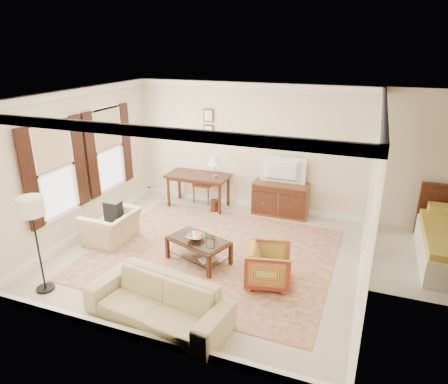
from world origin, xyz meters
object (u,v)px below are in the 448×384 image
Objects in this scene: club_armchair at (111,222)px; sofa at (157,295)px; writing_desk at (198,179)px; coffee_table at (198,244)px; tv at (282,162)px; striped_armchair at (268,264)px; sideboard at (280,199)px.

club_armchair is 0.46× the size of sofa.
coffee_table is at bearing -65.91° from writing_desk.
writing_desk is at bearing 5.24° from tv.
tv is 0.80× the size of coffee_table.
coffee_table is 1.26× the size of club_armchair.
writing_desk reaches higher than coffee_table.
writing_desk is 1.19× the size of coffee_table.
striped_armchair is at bearing -47.33° from writing_desk.
club_armchair is (-0.85, -2.25, -0.26)m from writing_desk.
coffee_table is 0.59× the size of sofa.
sideboard is 1.01× the size of coffee_table.
striped_armchair is 0.75× the size of club_armchair.
sideboard is (1.94, 0.20, -0.31)m from writing_desk.
sofa is (-0.76, -4.24, 0.03)m from sideboard.
sofa reaches higher than sideboard.
writing_desk is 2.00× the size of striped_armchair.
sideboard reaches higher than coffee_table.
striped_armchair is at bearing 58.67° from sofa.
tv is (1.94, 0.18, 0.56)m from writing_desk.
striped_armchair is (2.40, -2.60, -0.32)m from writing_desk.
writing_desk is 0.70× the size of sofa.
sofa reaches higher than coffee_table.
sideboard is at bearing 88.66° from sofa.
sideboard is 0.87m from tv.
club_armchair is at bearing 71.15° from striped_armchair.
tv reaches higher than writing_desk.
tv is 2.95m from striped_armchair.
club_armchair is 2.72m from sofa.
writing_desk is 2.03m from tv.
coffee_table is at bearing 67.48° from striped_armchair.
coffee_table is (1.06, -2.37, -0.34)m from writing_desk.
coffee_table is 1.36m from striped_armchair.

